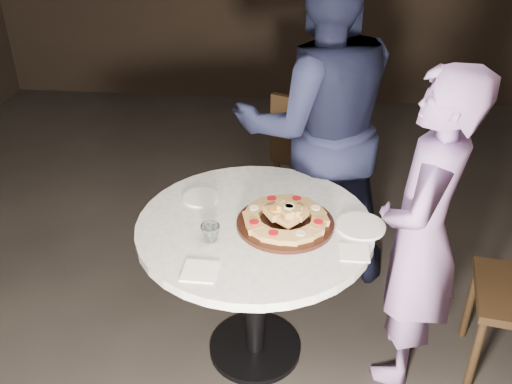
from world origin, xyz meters
TOP-DOWN VIEW (x-y plane):
  - floor at (0.00, 0.00)m, footprint 7.00×7.00m
  - table at (-0.14, 0.05)m, footprint 1.20×1.20m
  - serving_board at (-0.00, 0.05)m, footprint 0.56×0.56m
  - focaccia_pile at (-0.00, 0.05)m, footprint 0.39×0.38m
  - plate_left at (-0.41, 0.23)m, footprint 0.22×0.22m
  - plate_right at (0.33, 0.06)m, footprint 0.26×0.26m
  - water_glass at (-0.31, -0.10)m, footprint 0.09×0.09m
  - napkin_near at (-0.32, -0.31)m, footprint 0.14×0.14m
  - napkin_far at (0.29, -0.13)m, footprint 0.12×0.12m
  - chair_far at (0.09, 1.33)m, footprint 0.57×0.58m
  - diner_navy at (0.13, 0.79)m, footprint 1.06×0.91m
  - diner_teal at (0.59, 0.05)m, footprint 0.54×0.66m

SIDE VIEW (x-z plane):
  - floor at x=0.00m, z-range 0.00..0.00m
  - chair_far at x=0.09m, z-range 0.07..0.99m
  - table at x=-0.14m, z-range 0.25..1.04m
  - diner_teal at x=0.59m, z-range 0.00..1.55m
  - napkin_far at x=0.29m, z-range 0.79..0.80m
  - napkin_near at x=-0.32m, z-range 0.79..0.80m
  - plate_left at x=-0.41m, z-range 0.79..0.80m
  - plate_right at x=0.33m, z-range 0.79..0.80m
  - serving_board at x=0.00m, z-range 0.79..0.81m
  - water_glass at x=-0.31m, z-range 0.79..0.87m
  - focaccia_pile at x=0.00m, z-range 0.79..0.89m
  - diner_navy at x=0.13m, z-range 0.00..1.89m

